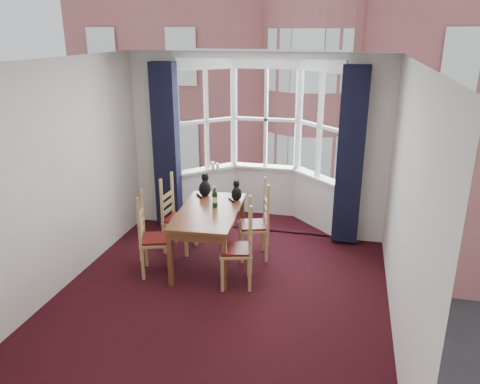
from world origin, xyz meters
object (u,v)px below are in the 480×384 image
(wine_bottle, at_px, (215,198))
(chair_left_near, at_px, (149,240))
(dining_table, at_px, (209,216))
(cat_left, at_px, (205,187))
(chair_right_near, at_px, (243,251))
(chair_right_far, at_px, (260,226))
(candle_short, at_px, (218,166))
(candle_tall, at_px, (213,165))
(chair_left_far, at_px, (174,219))
(cat_right, at_px, (237,193))

(wine_bottle, bearing_deg, chair_left_near, -140.83)
(dining_table, xyz_separation_m, cat_left, (-0.23, 0.55, 0.22))
(chair_right_near, height_order, wine_bottle, wine_bottle)
(dining_table, relative_size, wine_bottle, 5.15)
(chair_right_far, distance_m, candle_short, 1.72)
(chair_left_near, distance_m, chair_right_far, 1.55)
(cat_left, relative_size, candle_tall, 2.72)
(chair_right_far, relative_size, cat_left, 2.75)
(wine_bottle, height_order, candle_short, wine_bottle)
(chair_left_far, distance_m, candle_tall, 1.44)
(dining_table, height_order, chair_left_far, chair_left_far)
(cat_left, relative_size, wine_bottle, 1.12)
(chair_right_near, relative_size, candle_tall, 7.48)
(chair_right_far, distance_m, wine_bottle, 0.77)
(chair_right_far, bearing_deg, cat_left, 166.00)
(chair_right_near, xyz_separation_m, cat_right, (-0.32, 0.94, 0.42))
(chair_right_near, relative_size, candle_short, 9.85)
(chair_left_near, bearing_deg, cat_left, 65.66)
(dining_table, relative_size, chair_right_far, 1.67)
(chair_left_near, height_order, chair_right_near, same)
(dining_table, xyz_separation_m, cat_right, (0.27, 0.47, 0.20))
(candle_tall, bearing_deg, chair_right_near, -64.21)
(cat_right, relative_size, candle_tall, 2.35)
(chair_left_near, bearing_deg, cat_right, 44.39)
(candle_short, bearing_deg, cat_right, -62.38)
(cat_left, bearing_deg, candle_tall, 100.59)
(chair_left_far, xyz_separation_m, candle_tall, (0.20, 1.35, 0.46))
(dining_table, xyz_separation_m, wine_bottle, (0.05, 0.13, 0.22))
(chair_left_far, xyz_separation_m, cat_left, (0.40, 0.27, 0.44))
(chair_left_far, height_order, wine_bottle, wine_bottle)
(cat_right, height_order, candle_tall, cat_right)
(cat_left, distance_m, cat_right, 0.50)
(cat_right, distance_m, wine_bottle, 0.41)
(chair_left_far, xyz_separation_m, chair_right_near, (1.22, -0.75, 0.00))
(dining_table, distance_m, cat_left, 0.64)
(chair_left_near, height_order, cat_right, cat_right)
(chair_left_far, bearing_deg, chair_right_near, -31.79)
(chair_right_near, bearing_deg, chair_right_far, 86.29)
(chair_left_far, bearing_deg, wine_bottle, -12.58)
(chair_right_far, distance_m, cat_left, 1.00)
(chair_left_near, xyz_separation_m, wine_bottle, (0.73, 0.60, 0.45))
(chair_right_far, distance_m, cat_right, 0.58)
(dining_table, relative_size, candle_tall, 12.50)
(chair_left_near, height_order, candle_tall, candle_tall)
(chair_right_far, bearing_deg, chair_left_far, -177.70)
(chair_left_near, bearing_deg, candle_tall, 83.03)
(cat_left, bearing_deg, chair_left_near, -114.34)
(chair_right_far, bearing_deg, cat_right, 159.56)
(chair_right_near, distance_m, cat_right, 1.08)
(chair_left_far, xyz_separation_m, wine_bottle, (0.68, -0.15, 0.45))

